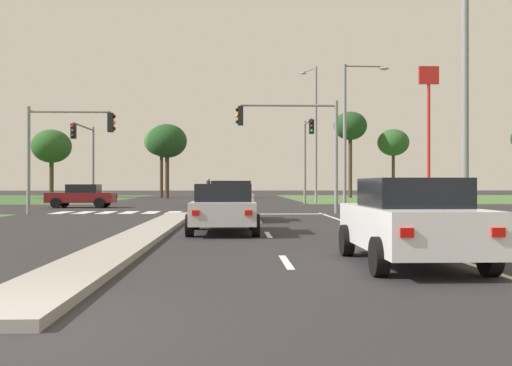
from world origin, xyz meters
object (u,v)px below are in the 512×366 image
pedestrian_at_median (208,187)px  treeline_sixth (393,143)px  traffic_signal_near_left (61,140)px  car_white_third (410,221)px  car_maroon_near (82,196)px  fastfood_pole_sign (429,103)px  traffic_signal_far_right (307,147)px  traffic_signal_far_left (86,149)px  street_lamp_third (315,128)px  treeline_second (52,147)px  traffic_signal_near_right (299,135)px  car_silver_second (224,208)px  street_lamp_near (460,56)px  treeline_third (167,141)px  car_beige_fourth (231,200)px  treeline_fifth (350,127)px  treeline_fourth (161,142)px  street_lamp_second (349,127)px

pedestrian_at_median → treeline_sixth: treeline_sixth is taller
traffic_signal_near_left → treeline_sixth: bearing=53.2°
car_white_third → traffic_signal_near_left: bearing=122.2°
car_maroon_near → fastfood_pole_sign: fastfood_pole_sign is taller
traffic_signal_far_right → traffic_signal_far_left: 15.22m
traffic_signal_near_left → street_lamp_third: street_lamp_third is taller
treeline_second → treeline_sixth: size_ratio=1.01×
pedestrian_at_median → traffic_signal_near_right: bearing=-127.2°
car_silver_second → pedestrian_at_median: size_ratio=2.26×
street_lamp_third → pedestrian_at_median: (-8.54, 3.67, -4.64)m
traffic_signal_near_left → car_maroon_near: bearing=97.5°
traffic_signal_near_left → street_lamp_near: street_lamp_near is taller
pedestrian_at_median → treeline_third: (-4.76, 11.17, 4.61)m
car_beige_fourth → treeline_fifth: 41.87m
fastfood_pole_sign → treeline_fourth: (-25.52, 12.33, -2.67)m
treeline_second → street_lamp_second: bearing=-50.0°
car_beige_fourth → fastfood_pole_sign: bearing=58.3°
traffic_signal_near_left → pedestrian_at_median: size_ratio=2.86×
treeline_third → fastfood_pole_sign: bearing=-19.2°
traffic_signal_near_right → street_lamp_second: bearing=53.6°
treeline_fifth → treeline_fourth: bearing=175.7°
car_beige_fourth → traffic_signal_near_left: bearing=147.6°
street_lamp_third → treeline_fifth: bearing=70.1°
street_lamp_near → car_white_third: bearing=-119.3°
traffic_signal_near_right → traffic_signal_far_left: bearing=140.0°
street_lamp_second → fastfood_pole_sign: bearing=59.7°
car_maroon_near → street_lamp_second: (16.20, -3.32, 4.03)m
car_silver_second → treeline_second: size_ratio=0.56×
car_silver_second → street_lamp_second: (6.97, 16.10, 4.02)m
car_beige_fourth → treeline_sixth: bearing=66.3°
traffic_signal_far_right → treeline_third: size_ratio=0.79×
street_lamp_second → treeline_fifth: treeline_fifth is taller
street_lamp_second → traffic_signal_far_left: bearing=158.7°
car_beige_fourth → traffic_signal_far_right: (5.22, 17.13, 3.29)m
car_silver_second → treeline_third: treeline_third is taller
traffic_signal_near_left → street_lamp_third: (14.83, 16.91, 2.27)m
car_white_third → street_lamp_third: bearing=85.0°
traffic_signal_far_left → treeline_fifth: size_ratio=0.60×
traffic_signal_far_left → street_lamp_near: 29.43m
street_lamp_second → car_maroon_near: bearing=168.4°
car_white_third → treeline_fourth: 55.62m
treeline_sixth → street_lamp_second: bearing=-109.7°
treeline_second → treeline_fifth: size_ratio=0.81×
traffic_signal_far_right → treeline_fifth: treeline_fifth is taller
traffic_signal_near_left → street_lamp_near: bearing=-42.0°
traffic_signal_far_left → street_lamp_near: size_ratio=0.62×
treeline_second → treeline_third: size_ratio=0.98×
traffic_signal_far_left → treeline_fifth: bearing=45.3°
traffic_signal_near_right → treeline_fourth: bearing=107.5°
fastfood_pole_sign → treeline_fifth: size_ratio=1.30×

